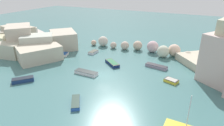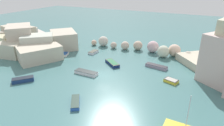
{
  "view_description": "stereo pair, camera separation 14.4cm",
  "coord_description": "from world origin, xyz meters",
  "views": [
    {
      "loc": [
        15.49,
        -27.88,
        15.87
      ],
      "look_at": [
        0.0,
        3.77,
        1.0
      ],
      "focal_mm": 31.45,
      "sensor_mm": 36.0,
      "label": 1
    },
    {
      "loc": [
        15.62,
        -27.81,
        15.87
      ],
      "look_at": [
        0.0,
        3.77,
        1.0
      ],
      "focal_mm": 31.45,
      "sensor_mm": 36.0,
      "label": 2
    }
  ],
  "objects": [
    {
      "name": "moored_boat_4",
      "position": [
        -12.75,
        5.11,
        0.28
      ],
      "size": [
        2.01,
        2.59,
        0.58
      ],
      "rotation": [
        0.0,
        0.0,
        5.05
      ],
      "color": "white",
      "rests_on": "cove_water"
    },
    {
      "name": "moored_boat_6",
      "position": [
        0.89,
        -9.5,
        0.26
      ],
      "size": [
        2.85,
        3.46,
        0.53
      ],
      "rotation": [
        0.0,
        0.0,
        5.31
      ],
      "color": "#2E5CB6",
      "rests_on": "cove_water"
    },
    {
      "name": "moored_boat_2",
      "position": [
        -2.98,
        -0.89,
        0.29
      ],
      "size": [
        4.39,
        1.47,
        0.58
      ],
      "rotation": [
        0.0,
        0.0,
        3.13
      ],
      "color": "white",
      "rests_on": "cove_water"
    },
    {
      "name": "moored_boat_7",
      "position": [
        7.84,
        7.61,
        0.29
      ],
      "size": [
        4.43,
        1.87,
        0.59
      ],
      "rotation": [
        0.0,
        0.0,
        6.12
      ],
      "color": "gray",
      "rests_on": "cove_water"
    },
    {
      "name": "rock_breakwater",
      "position": [
        3.97,
        15.37,
        1.22
      ],
      "size": [
        28.88,
        4.86,
        2.75
      ],
      "color": "beige",
      "rests_on": "ground"
    },
    {
      "name": "moored_boat_5",
      "position": [
        -11.02,
        -8.06,
        0.35
      ],
      "size": [
        3.26,
        3.42,
        0.71
      ],
      "rotation": [
        0.0,
        0.0,
        0.84
      ],
      "color": "navy",
      "rests_on": "cove_water"
    },
    {
      "name": "moored_boat_3",
      "position": [
        -0.62,
        5.16,
        0.33
      ],
      "size": [
        4.07,
        3.65,
        0.64
      ],
      "rotation": [
        0.0,
        0.0,
        2.47
      ],
      "color": "navy",
      "rests_on": "cove_water"
    },
    {
      "name": "cove_water",
      "position": [
        0.0,
        0.0,
        0.0
      ],
      "size": [
        160.0,
        160.0,
        0.0
      ],
      "primitive_type": "plane",
      "color": "#457575",
      "rests_on": "ground"
    },
    {
      "name": "moored_boat_1",
      "position": [
        -7.62,
        9.28,
        0.28
      ],
      "size": [
        1.5,
        2.67,
        0.56
      ],
      "rotation": [
        0.0,
        0.0,
        4.64
      ],
      "color": "white",
      "rests_on": "cove_water"
    },
    {
      "name": "cliff_headland_left",
      "position": [
        -23.55,
        5.0,
        2.11
      ],
      "size": [
        24.61,
        21.43,
        6.1
      ],
      "color": "beige",
      "rests_on": "ground"
    },
    {
      "name": "moored_boat_8",
      "position": [
        11.6,
        2.83,
        0.28
      ],
      "size": [
        2.52,
        1.98,
        0.54
      ],
      "rotation": [
        0.0,
        0.0,
        2.84
      ],
      "color": "yellow",
      "rests_on": "cove_water"
    }
  ]
}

